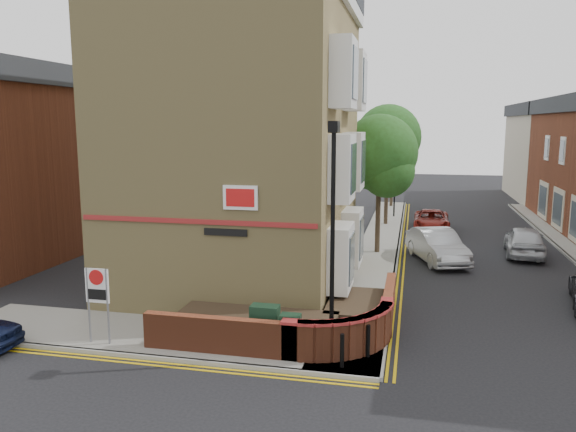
# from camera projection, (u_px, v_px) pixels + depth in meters

# --- Properties ---
(ground) EXTENTS (120.00, 120.00, 0.00)m
(ground) POSITION_uv_depth(u_px,v_px,m) (263.00, 371.00, 14.60)
(ground) COLOR black
(ground) RESTS_ON ground
(pavement_corner) EXTENTS (13.00, 3.00, 0.12)m
(pavement_corner) POSITION_uv_depth(u_px,v_px,m) (164.00, 336.00, 16.79)
(pavement_corner) COLOR gray
(pavement_corner) RESTS_ON ground
(pavement_main) EXTENTS (2.00, 32.00, 0.12)m
(pavement_main) POSITION_uv_depth(u_px,v_px,m) (379.00, 244.00, 29.56)
(pavement_main) COLOR gray
(pavement_main) RESTS_ON ground
(kerb_side) EXTENTS (13.00, 0.15, 0.12)m
(kerb_side) POSITION_uv_depth(u_px,v_px,m) (140.00, 356.00, 15.35)
(kerb_side) COLOR gray
(kerb_side) RESTS_ON ground
(kerb_main_near) EXTENTS (0.15, 32.00, 0.12)m
(kerb_main_near) POSITION_uv_depth(u_px,v_px,m) (399.00, 245.00, 29.34)
(kerb_main_near) COLOR gray
(kerb_main_near) RESTS_ON ground
(yellow_lines_side) EXTENTS (13.00, 0.28, 0.01)m
(yellow_lines_side) POSITION_uv_depth(u_px,v_px,m) (136.00, 362.00, 15.12)
(yellow_lines_side) COLOR gold
(yellow_lines_side) RESTS_ON ground
(yellow_lines_main) EXTENTS (0.28, 32.00, 0.01)m
(yellow_lines_main) POSITION_uv_depth(u_px,v_px,m) (404.00, 246.00, 29.29)
(yellow_lines_main) COLOR gold
(yellow_lines_main) RESTS_ON ground
(corner_building) EXTENTS (8.95, 10.40, 13.60)m
(corner_building) POSITION_uv_depth(u_px,v_px,m) (246.00, 127.00, 21.90)
(corner_building) COLOR tan
(corner_building) RESTS_ON ground
(garden_wall) EXTENTS (6.80, 6.00, 1.20)m
(garden_wall) POSITION_uv_depth(u_px,v_px,m) (285.00, 336.00, 17.01)
(garden_wall) COLOR brown
(garden_wall) RESTS_ON ground
(lamppost) EXTENTS (0.25, 0.50, 6.30)m
(lamppost) POSITION_uv_depth(u_px,v_px,m) (333.00, 238.00, 14.86)
(lamppost) COLOR black
(lamppost) RESTS_ON pavement_corner
(utility_cabinet_large) EXTENTS (0.80, 0.45, 1.20)m
(utility_cabinet_large) POSITION_uv_depth(u_px,v_px,m) (265.00, 326.00, 15.80)
(utility_cabinet_large) COLOR #15311F
(utility_cabinet_large) RESTS_ON pavement_corner
(utility_cabinet_small) EXTENTS (0.55, 0.40, 1.10)m
(utility_cabinet_small) POSITION_uv_depth(u_px,v_px,m) (290.00, 334.00, 15.35)
(utility_cabinet_small) COLOR #15311F
(utility_cabinet_small) RESTS_ON pavement_corner
(bollard_near) EXTENTS (0.11, 0.11, 0.90)m
(bollard_near) POSITION_uv_depth(u_px,v_px,m) (342.00, 351.00, 14.46)
(bollard_near) COLOR black
(bollard_near) RESTS_ON pavement_corner
(bollard_far) EXTENTS (0.11, 0.11, 0.90)m
(bollard_far) POSITION_uv_depth(u_px,v_px,m) (368.00, 341.00, 15.10)
(bollard_far) COLOR black
(bollard_far) RESTS_ON pavement_corner
(zone_sign) EXTENTS (0.72, 0.07, 2.20)m
(zone_sign) POSITION_uv_depth(u_px,v_px,m) (97.00, 292.00, 15.90)
(zone_sign) COLOR slate
(zone_sign) RESTS_ON pavement_corner
(far_terrace_cream) EXTENTS (5.40, 12.40, 8.00)m
(far_terrace_cream) POSITION_uv_depth(u_px,v_px,m) (546.00, 151.00, 47.36)
(far_terrace_cream) COLOR beige
(far_terrace_cream) RESTS_ON ground
(tree_near) EXTENTS (3.64, 3.65, 6.70)m
(tree_near) POSITION_uv_depth(u_px,v_px,m) (380.00, 158.00, 26.92)
(tree_near) COLOR #382B1E
(tree_near) RESTS_ON pavement_main
(tree_mid) EXTENTS (4.03, 4.03, 7.42)m
(tree_mid) POSITION_uv_depth(u_px,v_px,m) (388.00, 142.00, 34.54)
(tree_mid) COLOR #382B1E
(tree_mid) RESTS_ON pavement_main
(tree_far) EXTENTS (3.81, 3.81, 7.00)m
(tree_far) POSITION_uv_depth(u_px,v_px,m) (393.00, 143.00, 42.28)
(tree_far) COLOR #382B1E
(tree_far) RESTS_ON pavement_main
(traffic_light_assembly) EXTENTS (0.20, 0.16, 4.20)m
(traffic_light_assembly) POSITION_uv_depth(u_px,v_px,m) (395.00, 177.00, 37.69)
(traffic_light_assembly) COLOR black
(traffic_light_assembly) RESTS_ON pavement_main
(silver_car_near) EXTENTS (2.97, 4.87, 1.51)m
(silver_car_near) POSITION_uv_depth(u_px,v_px,m) (437.00, 246.00, 25.97)
(silver_car_near) COLOR #A5A9AC
(silver_car_near) RESTS_ON ground
(red_car_main) EXTENTS (2.12, 4.48, 1.24)m
(red_car_main) POSITION_uv_depth(u_px,v_px,m) (431.00, 221.00, 33.54)
(red_car_main) COLOR maroon
(red_car_main) RESTS_ON ground
(silver_car_far) EXTENTS (2.14, 4.45, 1.47)m
(silver_car_far) POSITION_uv_depth(u_px,v_px,m) (525.00, 241.00, 27.17)
(silver_car_far) COLOR #B4B7BC
(silver_car_far) RESTS_ON ground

